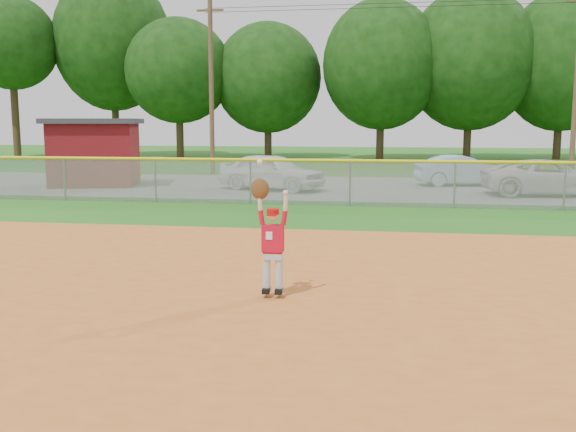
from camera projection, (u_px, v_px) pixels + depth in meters
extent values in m
plane|color=#205B14|center=(314.00, 280.00, 11.29)|extent=(120.00, 120.00, 0.00)
cube|color=#B95B21|center=(288.00, 334.00, 8.36)|extent=(24.00, 16.00, 0.04)
cube|color=slate|center=(359.00, 187.00, 26.92)|extent=(44.00, 10.00, 0.03)
imported|color=white|center=(272.00, 171.00, 25.78)|extent=(4.68, 3.11, 1.48)
imported|color=#84A9C5|center=(462.00, 170.00, 27.56)|extent=(4.12, 2.13, 1.29)
imported|color=silver|center=(549.00, 177.00, 23.84)|extent=(4.98, 2.63, 1.34)
cube|color=#5D0D11|center=(95.00, 155.00, 27.43)|extent=(3.92, 3.29, 2.67)
cube|color=#333338|center=(93.00, 121.00, 27.22)|extent=(4.44, 3.81, 0.21)
cube|color=gray|center=(350.00, 184.00, 20.95)|extent=(40.00, 0.03, 1.50)
cylinder|color=yellow|center=(350.00, 161.00, 20.84)|extent=(40.00, 0.10, 0.10)
cylinder|color=gray|center=(65.00, 179.00, 22.50)|extent=(0.06, 0.06, 1.50)
cylinder|color=gray|center=(155.00, 181.00, 21.98)|extent=(0.06, 0.06, 1.50)
cylinder|color=gray|center=(250.00, 182.00, 21.47)|extent=(0.06, 0.06, 1.50)
cylinder|color=gray|center=(350.00, 184.00, 20.95)|extent=(0.06, 0.06, 1.50)
cylinder|color=gray|center=(455.00, 185.00, 20.44)|extent=(0.06, 0.06, 1.50)
cylinder|color=gray|center=(565.00, 187.00, 19.92)|extent=(0.06, 0.06, 1.50)
cylinder|color=#4C3823|center=(211.00, 88.00, 33.37)|extent=(0.24, 0.24, 9.00)
cube|color=#4C3823|center=(210.00, 10.00, 32.80)|extent=(1.40, 0.10, 0.10)
cylinder|color=#4C3823|center=(576.00, 85.00, 30.59)|extent=(0.24, 0.24, 9.00)
cylinder|color=black|center=(388.00, 7.00, 31.42)|extent=(18.50, 0.02, 0.02)
cylinder|color=black|center=(388.00, 3.00, 31.39)|extent=(18.50, 0.02, 0.02)
cylinder|color=#422D1C|center=(16.00, 119.00, 49.29)|extent=(0.56, 0.56, 5.87)
ellipsoid|color=#193F0F|center=(11.00, 43.00, 48.45)|extent=(6.95, 6.95, 7.05)
cylinder|color=#422D1C|center=(116.00, 118.00, 51.56)|extent=(0.56, 0.56, 6.10)
ellipsoid|color=#193F0F|center=(113.00, 42.00, 50.69)|extent=(9.19, 9.19, 10.85)
cylinder|color=#422D1C|center=(180.00, 129.00, 48.92)|extent=(0.56, 0.56, 4.43)
ellipsoid|color=#193F0F|center=(178.00, 71.00, 48.29)|extent=(8.01, 8.01, 7.88)
cylinder|color=#422D1C|center=(268.00, 131.00, 49.54)|extent=(0.56, 0.56, 4.11)
ellipsoid|color=#193F0F|center=(268.00, 78.00, 48.95)|extent=(8.19, 8.19, 8.39)
cylinder|color=#422D1C|center=(380.00, 128.00, 47.16)|extent=(0.56, 0.56, 4.64)
ellipsoid|color=#193F0F|center=(382.00, 64.00, 46.50)|extent=(8.57, 8.57, 9.43)
cylinder|color=#422D1C|center=(468.00, 126.00, 47.33)|extent=(0.56, 0.56, 4.89)
ellipsoid|color=#193F0F|center=(470.00, 60.00, 46.64)|extent=(9.41, 9.41, 10.28)
cylinder|color=#422D1C|center=(558.00, 127.00, 46.99)|extent=(0.56, 0.56, 4.78)
ellipsoid|color=#193F0F|center=(562.00, 61.00, 46.31)|extent=(8.62, 8.62, 10.06)
cylinder|color=silver|center=(267.00, 275.00, 10.02)|extent=(0.12, 0.12, 0.55)
cylinder|color=silver|center=(279.00, 275.00, 10.00)|extent=(0.12, 0.12, 0.55)
cube|color=black|center=(266.00, 290.00, 10.03)|extent=(0.12, 0.22, 0.08)
cube|color=black|center=(279.00, 291.00, 10.00)|extent=(0.12, 0.22, 0.08)
cube|color=silver|center=(273.00, 256.00, 9.96)|extent=(0.29, 0.16, 0.11)
cube|color=maroon|center=(273.00, 251.00, 9.95)|extent=(0.30, 0.17, 0.04)
cube|color=red|center=(273.00, 238.00, 9.92)|extent=(0.34, 0.18, 0.42)
cube|color=white|center=(269.00, 236.00, 9.83)|extent=(0.10, 0.01, 0.12)
sphere|color=beige|center=(273.00, 215.00, 9.87)|extent=(0.19, 0.19, 0.19)
cylinder|color=#B20D0A|center=(273.00, 212.00, 9.86)|extent=(0.20, 0.20, 0.09)
cube|color=#B20D0A|center=(272.00, 215.00, 9.77)|extent=(0.15, 0.11, 0.02)
cylinder|color=red|center=(261.00, 217.00, 9.90)|extent=(0.11, 0.08, 0.23)
cylinder|color=beige|center=(260.00, 202.00, 9.87)|extent=(0.08, 0.07, 0.25)
ellipsoid|color=#4C2D14|center=(260.00, 189.00, 9.84)|extent=(0.29, 0.14, 0.33)
sphere|color=white|center=(260.00, 162.00, 9.78)|extent=(0.09, 0.09, 0.08)
cylinder|color=red|center=(284.00, 218.00, 9.85)|extent=(0.11, 0.08, 0.23)
cylinder|color=beige|center=(286.00, 203.00, 9.82)|extent=(0.08, 0.07, 0.25)
sphere|color=beige|center=(286.00, 193.00, 9.79)|extent=(0.09, 0.09, 0.09)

